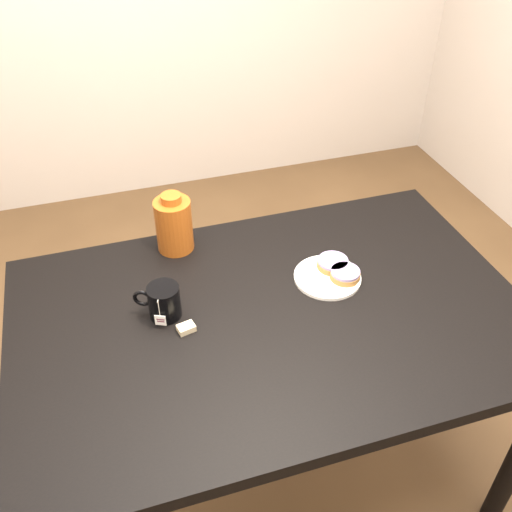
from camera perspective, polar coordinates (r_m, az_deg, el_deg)
name	(u,v)px	position (r m, az deg, el deg)	size (l,w,h in m)	color
ground_plane	(268,465)	(2.15, 1.20, -20.17)	(4.00, 4.00, 0.00)	brown
table	(271,334)	(1.62, 1.51, -7.78)	(1.40, 0.90, 0.75)	black
plate	(327,277)	(1.68, 7.16, -2.06)	(0.20, 0.20, 0.01)	white
bagel_back	(333,263)	(1.70, 7.69, -0.73)	(0.13, 0.13, 0.03)	brown
bagel_front	(345,274)	(1.67, 8.91, -1.82)	(0.12, 0.12, 0.03)	brown
mug	(163,301)	(1.54, -9.25, -4.50)	(0.14, 0.12, 0.10)	black
teabag_pouch	(186,328)	(1.52, -6.99, -7.17)	(0.04, 0.03, 0.02)	#C6B793
bagel_package	(174,224)	(1.75, -8.22, 3.17)	(0.15, 0.15, 0.19)	#692C0D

